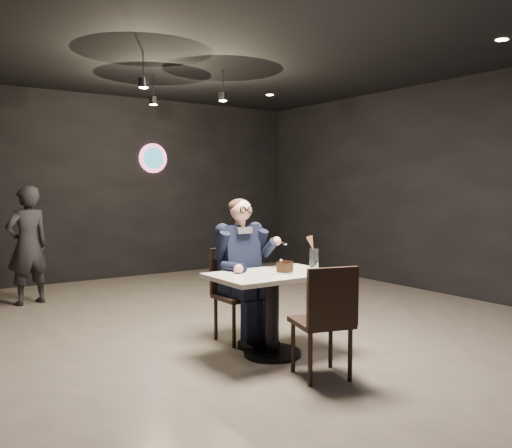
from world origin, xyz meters
TOP-DOWN VIEW (x-y plane):
  - floor at (0.00, 0.00)m, footprint 9.00×9.00m
  - wall_sign at (0.80, 4.47)m, footprint 0.50×0.06m
  - pendant_lights at (0.00, 2.00)m, footprint 1.40×1.20m
  - main_table at (-0.17, -0.33)m, footprint 1.10×0.70m
  - chair_far at (-0.17, 0.22)m, footprint 0.42×0.46m
  - chair_near at (-0.17, -0.99)m, footprint 0.53×0.56m
  - seated_man at (-0.17, 0.22)m, footprint 0.60×0.80m
  - dessert_plate at (-0.14, -0.38)m, footprint 0.19×0.19m
  - cake_slice at (-0.09, -0.41)m, footprint 0.15×0.14m
  - mint_leaf at (-0.05, -0.41)m, footprint 0.06×0.04m
  - sundae_glass at (0.29, -0.36)m, footprint 0.08×0.08m
  - wafer_cone at (0.25, -0.37)m, footprint 0.08×0.08m
  - passerby at (-1.51, 3.17)m, footprint 0.63×0.50m

SIDE VIEW (x-z plane):
  - floor at x=0.00m, z-range 0.00..0.00m
  - main_table at x=-0.17m, z-range 0.00..0.75m
  - chair_far at x=-0.17m, z-range 0.00..0.92m
  - chair_near at x=-0.17m, z-range 0.00..0.92m
  - seated_man at x=-0.17m, z-range 0.00..1.44m
  - dessert_plate at x=-0.14m, z-range 0.75..0.76m
  - passerby at x=-1.51m, z-range 0.00..1.53m
  - cake_slice at x=-0.09m, z-range 0.76..0.85m
  - mint_leaf at x=-0.05m, z-range 0.84..0.85m
  - sundae_glass at x=0.29m, z-range 0.75..0.94m
  - wafer_cone at x=0.25m, z-range 0.93..1.06m
  - wall_sign at x=0.80m, z-range 1.75..2.25m
  - pendant_lights at x=0.00m, z-range 2.70..3.06m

